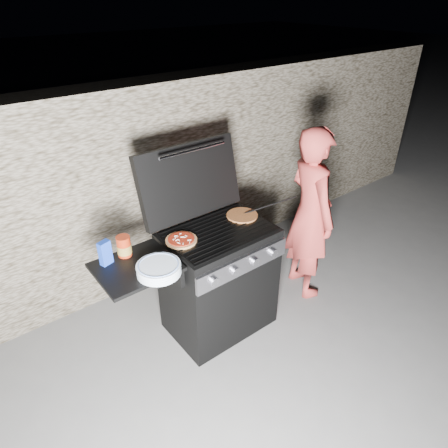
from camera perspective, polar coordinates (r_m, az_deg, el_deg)
ground at (r=3.47m, az=-0.67°, el=-13.87°), size 50.00×50.00×0.00m
stone_wall at (r=3.71m, az=-10.69°, el=5.64°), size 8.00×0.35×1.80m
gas_grill at (r=3.06m, az=-4.50°, el=-9.77°), size 1.34×0.79×0.91m
pizza_topped at (r=2.80m, az=-6.12°, el=-2.24°), size 0.25×0.25×0.02m
pizza_plain at (r=3.09m, az=2.61°, el=1.26°), size 0.25×0.25×0.01m
sauce_jar at (r=2.71m, az=-14.10°, el=-3.08°), size 0.11×0.11×0.14m
blue_carton at (r=2.65m, az=-16.62°, el=-3.97°), size 0.09×0.06×0.17m
plate_stack at (r=2.52m, az=-9.30°, el=-6.34°), size 0.34×0.34×0.06m
person at (r=3.49m, az=12.19°, el=1.36°), size 0.52×0.64×1.54m
tongs at (r=3.17m, az=6.47°, el=2.69°), size 0.44×0.17×0.09m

